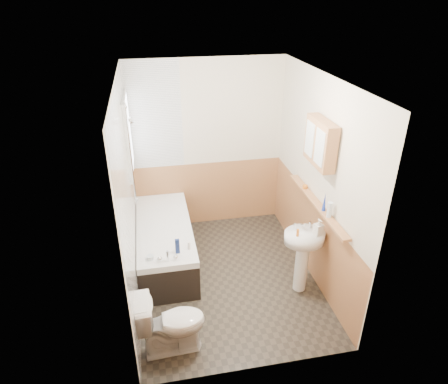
{
  "coord_description": "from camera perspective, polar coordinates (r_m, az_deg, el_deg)",
  "views": [
    {
      "loc": [
        -0.81,
        -3.96,
        3.34
      ],
      "look_at": [
        0.0,
        0.15,
        1.15
      ],
      "focal_mm": 32.0,
      "sensor_mm": 36.0,
      "label": 1
    }
  ],
  "objects": [
    {
      "name": "floor",
      "position": [
        5.24,
        0.32,
        -11.98
      ],
      "size": [
        2.8,
        2.8,
        0.0
      ],
      "primitive_type": "plane",
      "color": "#2A241D",
      "rests_on": "ground"
    },
    {
      "name": "ceiling",
      "position": [
        4.13,
        0.42,
        15.87
      ],
      "size": [
        2.8,
        2.8,
        0.0
      ],
      "primitive_type": "plane",
      "rotation": [
        3.14,
        0.0,
        0.0
      ],
      "color": "white",
      "rests_on": "ground"
    },
    {
      "name": "wall_back",
      "position": [
        5.82,
        -2.4,
        6.52
      ],
      "size": [
        2.2,
        0.02,
        2.5
      ],
      "primitive_type": "cube",
      "color": "beige",
      "rests_on": "ground"
    },
    {
      "name": "wall_front",
      "position": [
        3.39,
        5.16,
        -10.53
      ],
      "size": [
        2.2,
        0.02,
        2.5
      ],
      "primitive_type": "cube",
      "color": "beige",
      "rests_on": "ground"
    },
    {
      "name": "wall_left",
      "position": [
        4.49,
        -13.67,
        -1.0
      ],
      "size": [
        0.02,
        2.8,
        2.5
      ],
      "primitive_type": "cube",
      "color": "beige",
      "rests_on": "ground"
    },
    {
      "name": "wall_right",
      "position": [
        4.87,
        13.28,
        1.4
      ],
      "size": [
        0.02,
        2.8,
        2.5
      ],
      "primitive_type": "cube",
      "color": "beige",
      "rests_on": "ground"
    },
    {
      "name": "wainscot_right",
      "position": [
        5.23,
        12.18,
        -6.01
      ],
      "size": [
        0.01,
        2.8,
        1.0
      ],
      "primitive_type": "cube",
      "color": "#B67A4A",
      "rests_on": "wall_right"
    },
    {
      "name": "wainscot_front",
      "position": [
        3.91,
        4.58,
        -19.01
      ],
      "size": [
        2.2,
        0.01,
        1.0
      ],
      "primitive_type": "cube",
      "color": "#B67A4A",
      "rests_on": "wall_front"
    },
    {
      "name": "wainscot_back",
      "position": [
        6.11,
        -2.23,
        -0.13
      ],
      "size": [
        2.2,
        0.01,
        1.0
      ],
      "primitive_type": "cube",
      "color": "#B67A4A",
      "rests_on": "wall_back"
    },
    {
      "name": "tile_cladding_left",
      "position": [
        4.48,
        -13.4,
        -0.97
      ],
      "size": [
        0.01,
        2.8,
        2.5
      ],
      "primitive_type": "cube",
      "color": "white",
      "rests_on": "wall_left"
    },
    {
      "name": "tile_return_back",
      "position": [
        5.58,
        -9.97,
        10.63
      ],
      "size": [
        0.75,
        0.01,
        1.5
      ],
      "primitive_type": "cube",
      "color": "white",
      "rests_on": "wall_back"
    },
    {
      "name": "window",
      "position": [
        5.2,
        -13.44,
        7.87
      ],
      "size": [
        0.03,
        0.79,
        0.99
      ],
      "color": "white",
      "rests_on": "wall_left"
    },
    {
      "name": "bathtub",
      "position": [
        5.41,
        -8.41,
        -7.08
      ],
      "size": [
        0.7,
        1.74,
        0.69
      ],
      "color": "black",
      "rests_on": "floor"
    },
    {
      "name": "shower_riser",
      "position": [
        4.88,
        -13.16,
        6.14
      ],
      "size": [
        0.11,
        0.09,
        1.29
      ],
      "color": "silver",
      "rests_on": "wall_left"
    },
    {
      "name": "toilet",
      "position": [
        4.22,
        -7.53,
        -18.1
      ],
      "size": [
        0.71,
        0.42,
        0.67
      ],
      "primitive_type": "imported",
      "rotation": [
        0.0,
        0.0,
        1.62
      ],
      "color": "white",
      "rests_on": "floor"
    },
    {
      "name": "sink",
      "position": [
        4.81,
        11.23,
        -8.03
      ],
      "size": [
        0.48,
        0.38,
        0.92
      ],
      "rotation": [
        0.0,
        0.0,
        -0.06
      ],
      "color": "white",
      "rests_on": "floor"
    },
    {
      "name": "pine_shelf",
      "position": [
        4.78,
        13.1,
        -1.64
      ],
      "size": [
        0.1,
        1.55,
        0.03
      ],
      "primitive_type": "cube",
      "color": "#B67A4A",
      "rests_on": "wall_right"
    },
    {
      "name": "medicine_cabinet",
      "position": [
        4.5,
        13.6,
        6.85
      ],
      "size": [
        0.14,
        0.57,
        0.51
      ],
      "color": "#B67A4A",
      "rests_on": "wall_right"
    },
    {
      "name": "foam_can",
      "position": [
        4.48,
        14.85,
        -2.46
      ],
      "size": [
        0.07,
        0.07,
        0.18
      ],
      "primitive_type": "cylinder",
      "rotation": [
        0.0,
        0.0,
        0.41
      ],
      "color": "silver",
      "rests_on": "pine_shelf"
    },
    {
      "name": "green_bottle",
      "position": [
        4.58,
        14.16,
        -1.4
      ],
      "size": [
        0.05,
        0.05,
        0.22
      ],
      "primitive_type": "cone",
      "rotation": [
        0.0,
        0.0,
        -0.23
      ],
      "color": "#19339E",
      "rests_on": "pine_shelf"
    },
    {
      "name": "black_jar",
      "position": [
        5.07,
        11.51,
        0.74
      ],
      "size": [
        0.07,
        0.07,
        0.04
      ],
      "primitive_type": "cylinder",
      "rotation": [
        0.0,
        0.0,
        0.17
      ],
      "color": "orange",
      "rests_on": "pine_shelf"
    },
    {
      "name": "soap_bottle",
      "position": [
        4.65,
        13.28,
        -5.44
      ],
      "size": [
        0.14,
        0.21,
        0.09
      ],
      "primitive_type": "imported",
      "rotation": [
        0.0,
        0.0,
        0.28
      ],
      "color": "silver",
      "rests_on": "sink"
    },
    {
      "name": "clear_bottle",
      "position": [
        4.57,
        10.48,
        -5.75
      ],
      "size": [
        0.04,
        0.04,
        0.09
      ],
      "primitive_type": "cylinder",
      "rotation": [
        0.0,
        0.0,
        -0.36
      ],
      "color": "orange",
      "rests_on": "sink"
    },
    {
      "name": "blue_gel",
      "position": [
        4.69,
        -6.68,
        -7.7
      ],
      "size": [
        0.05,
        0.03,
        0.19
      ],
      "primitive_type": "cube",
      "rotation": [
        0.0,
        0.0,
        -0.04
      ],
      "color": "navy",
      "rests_on": "bathtub"
    },
    {
      "name": "cream_jar",
      "position": [
        4.67,
        -10.52,
        -9.17
      ],
      "size": [
        0.1,
        0.1,
        0.05
      ],
      "primitive_type": "cylinder",
      "rotation": [
        0.0,
        0.0,
        0.35
      ],
      "color": "silver",
      "rests_on": "bathtub"
    },
    {
      "name": "orange_bottle",
      "position": [
        4.76,
        -5.03,
        -7.65
      ],
      "size": [
        0.03,
        0.03,
        0.1
      ],
      "primitive_type": "cylinder",
      "rotation": [
        0.0,
        0.0,
        -0.07
      ],
      "color": "silver",
      "rests_on": "bathtub"
    }
  ]
}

